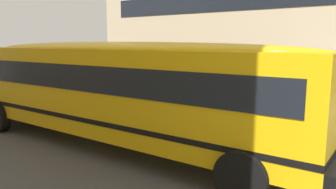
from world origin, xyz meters
name	(u,v)px	position (x,y,z in m)	size (l,w,h in m)	color
ground_plane	(252,150)	(0.00, 0.00, 0.00)	(400.00, 400.00, 0.00)	#4C4C4F
sidewalk_far	(314,107)	(0.00, 7.26, 0.01)	(120.00, 3.00, 0.01)	gray
lane_centreline	(252,150)	(0.00, 0.00, 0.00)	(110.00, 0.16, 0.01)	silver
school_bus	(112,84)	(-3.47, -1.76, 1.71)	(12.90, 3.05, 2.88)	yellow
parked_car_white_mid_block	(50,74)	(-15.55, 4.52, 0.84)	(3.99, 2.05, 1.64)	silver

